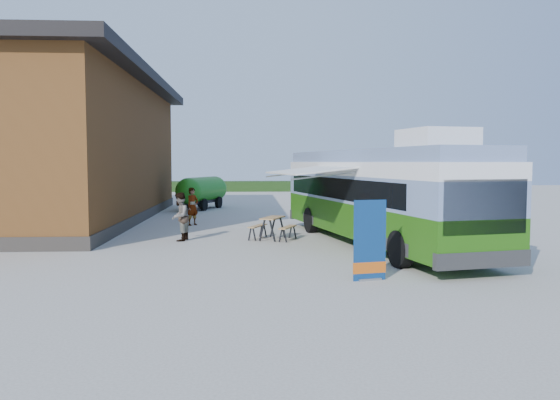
{
  "coord_description": "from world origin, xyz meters",
  "views": [
    {
      "loc": [
        -1.11,
        -18.59,
        3.01
      ],
      "look_at": [
        0.22,
        4.43,
        1.4
      ],
      "focal_mm": 35.0,
      "sensor_mm": 36.0,
      "label": 1
    }
  ],
  "objects": [
    {
      "name": "barn",
      "position": [
        -10.5,
        10.0,
        3.59
      ],
      "size": [
        9.6,
        21.2,
        7.5
      ],
      "color": "brown",
      "rests_on": "ground"
    },
    {
      "name": "person_b",
      "position": [
        -3.74,
        2.26,
        0.93
      ],
      "size": [
        0.87,
        1.02,
        1.85
      ],
      "primitive_type": "imported",
      "rotation": [
        0.0,
        0.0,
        -1.78
      ],
      "color": "#999999",
      "rests_on": "ground"
    },
    {
      "name": "hedge",
      "position": [
        8.0,
        38.0,
        0.5
      ],
      "size": [
        40.0,
        3.0,
        1.0
      ],
      "primitive_type": "cube",
      "color": "#264419",
      "rests_on": "ground"
    },
    {
      "name": "banner",
      "position": [
        1.95,
        -5.05,
        0.84
      ],
      "size": [
        0.88,
        0.3,
        2.06
      ],
      "rotation": [
        0.0,
        0.0,
        0.21
      ],
      "color": "navy",
      "rests_on": "ground"
    },
    {
      "name": "slurry_tanker",
      "position": [
        -4.08,
        16.46,
        1.18
      ],
      "size": [
        2.99,
        5.25,
        2.05
      ],
      "rotation": [
        0.0,
        0.0,
        -0.38
      ],
      "color": "#1D7815",
      "rests_on": "ground"
    },
    {
      "name": "ground",
      "position": [
        0.0,
        0.0,
        0.0
      ],
      "size": [
        100.0,
        100.0,
        0.0
      ],
      "primitive_type": "plane",
      "color": "#BCB7AD",
      "rests_on": "ground"
    },
    {
      "name": "awning",
      "position": [
        1.39,
        1.01,
        2.9
      ],
      "size": [
        3.41,
        4.64,
        0.52
      ],
      "rotation": [
        0.0,
        0.0,
        0.21
      ],
      "color": "white",
      "rests_on": "ground"
    },
    {
      "name": "picnic_table",
      "position": [
        -0.19,
        2.42,
        0.65
      ],
      "size": [
        1.95,
        1.86,
        0.88
      ],
      "rotation": [
        0.0,
        0.0,
        -0.4
      ],
      "color": "tan",
      "rests_on": "ground"
    },
    {
      "name": "person_a",
      "position": [
        -3.78,
        7.42,
        0.9
      ],
      "size": [
        0.76,
        0.78,
        1.8
      ],
      "primitive_type": "imported",
      "rotation": [
        0.0,
        0.0,
        0.84
      ],
      "color": "#999999",
      "rests_on": "ground"
    },
    {
      "name": "bus",
      "position": [
        3.53,
        0.94,
        1.9
      ],
      "size": [
        5.34,
        13.22,
        3.98
      ],
      "rotation": [
        0.0,
        0.0,
        0.21
      ],
      "color": "#387613",
      "rests_on": "ground"
    }
  ]
}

